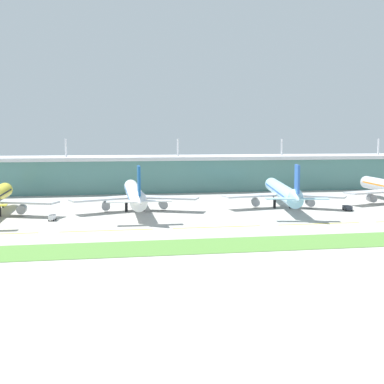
{
  "coord_description": "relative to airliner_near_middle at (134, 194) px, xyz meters",
  "views": [
    {
      "loc": [
        -37.6,
        -159.17,
        28.19
      ],
      "look_at": [
        -4.38,
        29.54,
        7.0
      ],
      "focal_mm": 46.87,
      "sensor_mm": 36.0,
      "label": 1
    }
  ],
  "objects": [
    {
      "name": "baggage_cart",
      "position": [
        -28.82,
        -17.77,
        -5.19
      ],
      "size": [
        2.53,
        3.86,
        2.48
      ],
      "color": "silver",
      "rests_on": "ground"
    },
    {
      "name": "airliner_far_middle",
      "position": [
        58.52,
        -1.55,
        0.0
      ],
      "size": [
        47.86,
        70.5,
        18.9
      ],
      "color": "#9ED1EA",
      "rests_on": "ground"
    },
    {
      "name": "ground_plane",
      "position": [
        26.37,
        -31.16,
        -6.45
      ],
      "size": [
        600.0,
        600.0,
        0.0
      ],
      "primitive_type": "plane",
      "color": "#A8A59E"
    },
    {
      "name": "taxiway_stripe_centre",
      "position": [
        23.37,
        -39.34,
        -6.43
      ],
      "size": [
        28.0,
        0.7,
        0.04
      ],
      "primitive_type": "cube",
      "color": "yellow",
      "rests_on": "ground"
    },
    {
      "name": "airliner_near_middle",
      "position": [
        0.0,
        0.0,
        0.0
      ],
      "size": [
        48.8,
        68.6,
        18.9
      ],
      "color": "white",
      "rests_on": "ground"
    },
    {
      "name": "terminal_building",
      "position": [
        26.37,
        70.67,
        2.83
      ],
      "size": [
        288.0,
        34.0,
        27.16
      ],
      "color": "slate",
      "rests_on": "ground"
    },
    {
      "name": "taxiway_stripe_mid_east",
      "position": [
        57.37,
        -39.34,
        -6.43
      ],
      "size": [
        28.0,
        0.7,
        0.04
      ],
      "primitive_type": "cube",
      "color": "yellow",
      "rests_on": "ground"
    },
    {
      "name": "taxiway_stripe_mid_west",
      "position": [
        -10.63,
        -39.34,
        -6.43
      ],
      "size": [
        28.0,
        0.7,
        0.04
      ],
      "primitive_type": "cube",
      "color": "yellow",
      "rests_on": "ground"
    },
    {
      "name": "pushback_tug",
      "position": [
        80.64,
        -13.12,
        -5.35
      ],
      "size": [
        2.85,
        4.6,
        1.85
      ],
      "color": "#333842",
      "rests_on": "ground"
    },
    {
      "name": "grass_verge",
      "position": [
        26.37,
        -65.43,
        -6.4
      ],
      "size": [
        300.0,
        18.0,
        0.1
      ],
      "primitive_type": "cube",
      "color": "#518438",
      "rests_on": "ground"
    }
  ]
}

